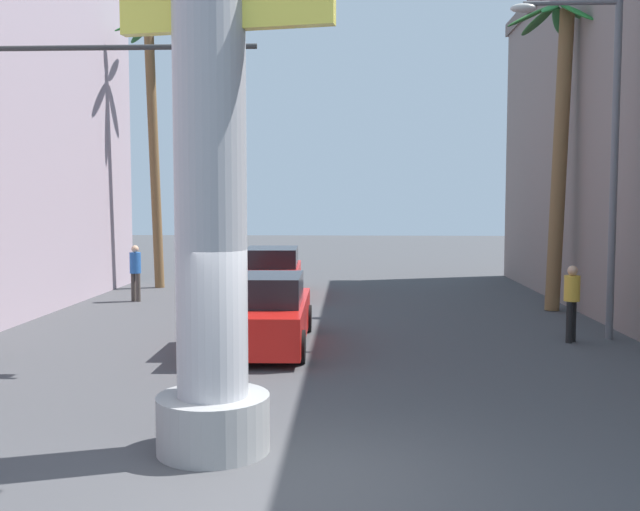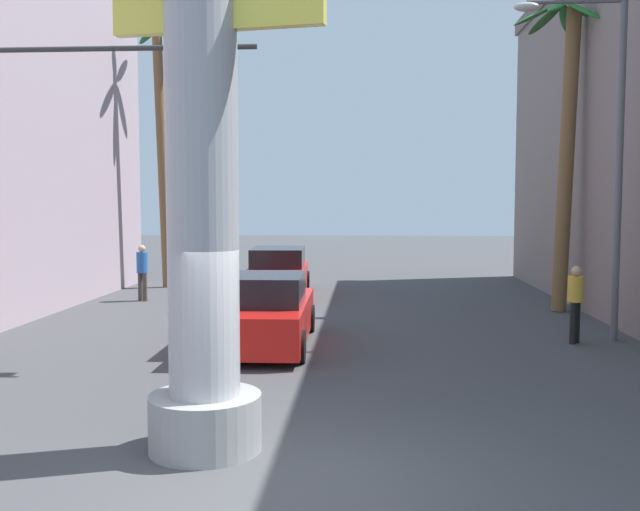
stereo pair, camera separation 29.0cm
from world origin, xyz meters
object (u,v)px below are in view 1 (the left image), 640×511
object	(u,v)px
traffic_light_mast	(67,139)
pedestrian_far_left	(135,269)
car_far	(272,273)
street_lamp	(599,136)
palm_tree_mid_right	(559,131)
neon_sign_pole	(210,79)
palm_tree_far_left	(155,125)
pedestrian_mid_right	(572,297)
car_lead	(258,314)

from	to	relation	value
traffic_light_mast	pedestrian_far_left	world-z (taller)	traffic_light_mast
pedestrian_far_left	car_far	bearing A→B (deg)	22.16
street_lamp	palm_tree_mid_right	world-z (taller)	palm_tree_mid_right
palm_tree_mid_right	pedestrian_far_left	size ratio (longest dim) A/B	4.97
neon_sign_pole	palm_tree_far_left	xyz separation A→B (m)	(-5.14, 16.26, 1.19)
traffic_light_mast	pedestrian_mid_right	size ratio (longest dim) A/B	3.58
pedestrian_mid_right	pedestrian_far_left	xyz separation A→B (m)	(-11.46, 5.90, 0.02)
neon_sign_pole	traffic_light_mast	xyz separation A→B (m)	(-3.67, 4.77, -0.28)
neon_sign_pole	palm_tree_mid_right	xyz separation A→B (m)	(7.51, 11.87, 0.51)
car_lead	pedestrian_mid_right	size ratio (longest dim) A/B	2.81
pedestrian_mid_right	neon_sign_pole	bearing A→B (deg)	-132.62
traffic_light_mast	palm_tree_mid_right	xyz separation A→B (m)	(11.18, 7.09, 0.79)
pedestrian_far_left	pedestrian_mid_right	bearing A→B (deg)	-27.26
street_lamp	palm_tree_far_left	bearing A→B (deg)	144.48
palm_tree_far_left	car_lead	bearing A→B (deg)	-63.81
car_lead	palm_tree_far_left	world-z (taller)	palm_tree_far_left
neon_sign_pole	street_lamp	xyz separation A→B (m)	(7.14, 7.50, -0.02)
pedestrian_mid_right	pedestrian_far_left	size ratio (longest dim) A/B	0.97
street_lamp	palm_tree_mid_right	distance (m)	4.42
traffic_light_mast	palm_tree_mid_right	world-z (taller)	palm_tree_mid_right
car_lead	car_far	distance (m)	8.30
car_lead	pedestrian_far_left	size ratio (longest dim) A/B	2.73
palm_tree_mid_right	street_lamp	bearing A→B (deg)	-94.82
car_lead	neon_sign_pole	bearing A→B (deg)	-87.60
palm_tree_mid_right	pedestrian_mid_right	size ratio (longest dim) A/B	5.10
traffic_light_mast	car_lead	bearing A→B (deg)	24.89
pedestrian_far_left	car_lead	bearing A→B (deg)	-54.85
palm_tree_far_left	pedestrian_mid_right	size ratio (longest dim) A/B	5.64
traffic_light_mast	pedestrian_mid_right	xyz separation A→B (m)	(10.19, 2.31, -3.27)
neon_sign_pole	street_lamp	distance (m)	10.35
traffic_light_mast	pedestrian_far_left	distance (m)	8.92
street_lamp	traffic_light_mast	distance (m)	11.16
traffic_light_mast	pedestrian_mid_right	world-z (taller)	traffic_light_mast
palm_tree_far_left	pedestrian_far_left	size ratio (longest dim) A/B	5.49
street_lamp	car_lead	distance (m)	8.41
neon_sign_pole	traffic_light_mast	distance (m)	6.03
car_far	palm_tree_mid_right	xyz separation A→B (m)	(8.41, -2.76, 4.32)
neon_sign_pole	car_lead	bearing A→B (deg)	92.40
car_far	pedestrian_mid_right	bearing A→B (deg)	-45.48
car_far	palm_tree_mid_right	bearing A→B (deg)	-18.19
car_lead	palm_tree_mid_right	bearing A→B (deg)	35.34
neon_sign_pole	pedestrian_far_left	world-z (taller)	neon_sign_pole
neon_sign_pole	car_lead	distance (m)	7.43
palm_tree_far_left	palm_tree_mid_right	distance (m)	13.41
pedestrian_far_left	traffic_light_mast	bearing A→B (deg)	-81.27
car_lead	palm_tree_mid_right	world-z (taller)	palm_tree_mid_right
car_far	pedestrian_far_left	bearing A→B (deg)	-157.84
street_lamp	traffic_light_mast	world-z (taller)	street_lamp
neon_sign_pole	street_lamp	size ratio (longest dim) A/B	1.39
street_lamp	traffic_light_mast	size ratio (longest dim) A/B	1.25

